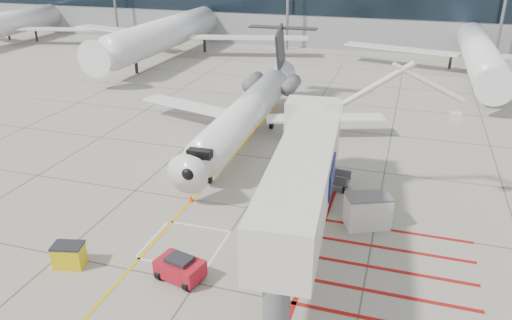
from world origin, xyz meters
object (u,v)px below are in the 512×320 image
(pushback_tug, at_px, (180,268))
(spill_bin, at_px, (69,255))
(jet_bridge, at_px, (301,192))
(regional_jet, at_px, (239,102))

(pushback_tug, relative_size, spill_bin, 1.54)
(pushback_tug, bearing_deg, jet_bridge, 48.60)
(pushback_tug, xyz_separation_m, spill_bin, (-5.98, -0.72, -0.02))
(regional_jet, height_order, pushback_tug, regional_jet)
(jet_bridge, relative_size, spill_bin, 12.91)
(jet_bridge, bearing_deg, regional_jet, 115.77)
(jet_bridge, xyz_separation_m, pushback_tug, (-5.20, -3.71, -3.21))
(regional_jet, relative_size, spill_bin, 19.54)
(regional_jet, bearing_deg, pushback_tug, -82.01)
(pushback_tug, distance_m, spill_bin, 6.02)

